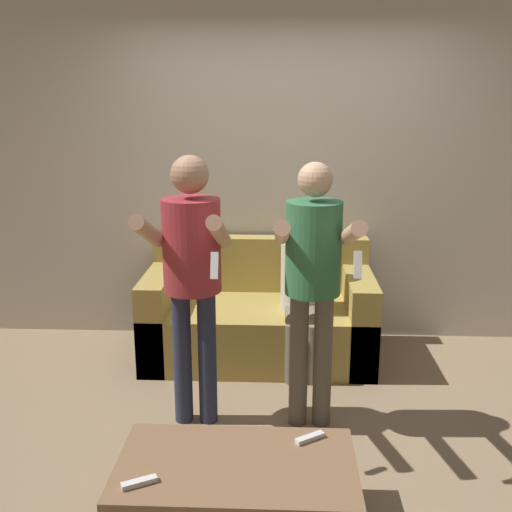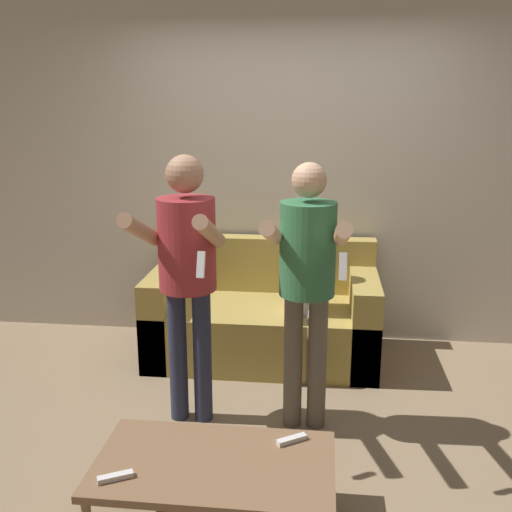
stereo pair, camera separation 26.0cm
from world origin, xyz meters
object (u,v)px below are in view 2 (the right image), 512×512
coffee_table (214,468)px  remote_near (115,477)px  person_seated (306,284)px  person_standing_right (307,269)px  couch (264,319)px  person_standing_left (187,261)px  remote_far (292,440)px

coffee_table → remote_near: size_ratio=7.16×
person_seated → remote_near: size_ratio=7.77×
person_standing_right → remote_near: 1.48m
couch → person_seated: 0.51m
coffee_table → person_standing_left: bearing=108.9°
remote_near → remote_far: same height
person_standing_right → person_seated: 0.89m
person_seated → remote_near: 2.08m
remote_far → person_standing_left: bearing=131.6°
coffee_table → remote_far: (0.33, 0.19, 0.04)m
person_standing_left → remote_far: person_standing_left is taller
person_standing_right → remote_near: bearing=-124.7°
remote_near → couch: bearing=78.8°
person_standing_right → person_standing_left: bearing=179.6°
couch → person_standing_left: size_ratio=1.04×
couch → remote_far: size_ratio=11.62×
person_standing_left → coffee_table: 1.21m
couch → coffee_table: (-0.03, -1.94, 0.02)m
person_standing_left → person_seated: (0.67, 0.82, -0.37)m
couch → coffee_table: couch is taller
coffee_table → remote_far: remote_far is taller
person_standing_left → remote_near: bearing=-93.8°
coffee_table → person_seated: bearing=78.8°
person_seated → coffee_table: (-0.35, -1.75, -0.32)m
couch → remote_far: couch is taller
person_standing_left → couch: bearing=71.1°
person_standing_left → person_seated: 1.12m
person_standing_left → person_standing_right: 0.69m
remote_near → person_standing_left: bearing=86.2°
person_standing_right → coffee_table: (-0.37, -0.93, -0.67)m
person_standing_left → remote_far: bearing=-48.4°
person_standing_right → remote_far: 0.96m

